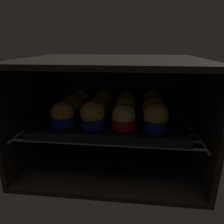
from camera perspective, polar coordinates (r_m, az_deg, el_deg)
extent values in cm
cube|color=black|center=(80.60, 0.08, -11.95)|extent=(59.00, 47.00, 1.50)
cube|color=black|center=(69.71, 0.09, 14.10)|extent=(59.00, 47.00, 1.50)
cube|color=black|center=(95.00, 1.60, 4.42)|extent=(59.00, 1.50, 34.00)
cube|color=black|center=(81.41, -20.47, 0.82)|extent=(1.50, 47.00, 34.00)
cube|color=black|center=(75.83, 22.22, -0.65)|extent=(1.50, 47.00, 34.00)
cylinder|color=#4C494C|center=(57.16, -2.04, -9.11)|extent=(54.00, 0.80, 0.80)
cylinder|color=#4C494C|center=(61.36, -1.39, -7.07)|extent=(54.00, 0.80, 0.80)
cylinder|color=#4C494C|center=(65.64, -0.83, -5.30)|extent=(54.00, 0.80, 0.80)
cylinder|color=#4C494C|center=(69.98, -0.35, -3.74)|extent=(54.00, 0.80, 0.80)
cylinder|color=#4C494C|center=(74.37, 0.08, -2.37)|extent=(54.00, 0.80, 0.80)
cylinder|color=#4C494C|center=(78.81, 0.46, -1.15)|extent=(54.00, 0.80, 0.80)
cylinder|color=#4C494C|center=(83.27, 0.80, -0.06)|extent=(54.00, 0.80, 0.80)
cylinder|color=#4C494C|center=(87.77, 1.10, 0.92)|extent=(54.00, 0.80, 0.80)
cylinder|color=#4C494C|center=(92.29, 1.38, 1.81)|extent=(54.00, 0.80, 0.80)
cylinder|color=#4C494C|center=(81.68, -19.11, -1.49)|extent=(0.80, 42.00, 0.80)
cylinder|color=#4C494C|center=(76.47, 20.65, -3.02)|extent=(0.80, 42.00, 0.80)
cube|color=black|center=(73.14, 0.00, -1.90)|extent=(46.52, 37.04, 1.20)
cube|color=black|center=(56.16, -2.07, -7.24)|extent=(46.52, 0.80, 1.00)
cube|color=black|center=(89.96, 1.29, 2.76)|extent=(46.52, 0.80, 1.00)
cube|color=black|center=(78.53, -16.82, -0.42)|extent=(0.80, 37.04, 1.00)
cube|color=black|center=(73.95, 17.90, -1.69)|extent=(0.80, 37.04, 1.00)
cylinder|color=#1928B7|center=(67.06, -13.39, -2.32)|extent=(7.15, 7.15, 3.25)
sphere|color=gold|center=(66.18, -13.56, -0.15)|extent=(7.30, 7.30, 7.30)
cylinder|color=#1928B7|center=(64.33, -5.33, -2.78)|extent=(7.15, 7.15, 3.25)
sphere|color=gold|center=(63.33, -5.41, -0.30)|extent=(7.61, 7.61, 7.61)
sphere|color=#1E6023|center=(61.42, -5.12, 1.61)|extent=(1.93, 1.93, 1.93)
cylinder|color=red|center=(63.30, 3.22, -3.09)|extent=(7.15, 7.15, 3.25)
sphere|color=#E0CC7A|center=(62.40, 3.26, -0.89)|extent=(7.26, 7.26, 7.26)
cylinder|color=#1928B7|center=(63.79, 11.91, -3.30)|extent=(7.15, 7.15, 3.25)
sphere|color=gold|center=(62.76, 12.08, -0.77)|extent=(7.61, 7.61, 7.61)
cylinder|color=#7A238C|center=(75.48, -10.88, 0.20)|extent=(7.15, 7.15, 3.25)
sphere|color=gold|center=(74.80, -10.98, 1.87)|extent=(7.68, 7.68, 7.68)
sphere|color=#19511E|center=(73.20, -11.68, 3.20)|extent=(2.14, 2.14, 2.14)
cylinder|color=#0C8C84|center=(72.97, -3.91, -0.14)|extent=(7.15, 7.15, 3.25)
sphere|color=gold|center=(72.28, -3.95, 1.57)|extent=(6.89, 6.89, 6.89)
sphere|color=#28702D|center=(72.03, -3.62, 3.46)|extent=(1.94, 1.94, 1.94)
cylinder|color=#1928B7|center=(71.77, 3.60, -0.45)|extent=(7.15, 7.15, 3.25)
sphere|color=#DBBC60|center=(70.88, 3.64, 1.77)|extent=(7.06, 7.06, 7.06)
sphere|color=#1E6023|center=(69.54, 4.03, 3.57)|extent=(2.11, 2.11, 2.11)
cylinder|color=red|center=(72.53, 11.30, -0.58)|extent=(7.15, 7.15, 3.25)
sphere|color=#E0CC7A|center=(71.76, 11.42, 1.33)|extent=(7.77, 7.77, 7.77)
sphere|color=#1E6023|center=(70.85, 11.69, 3.23)|extent=(1.91, 1.91, 1.91)
cylinder|color=#7A238C|center=(83.85, -8.71, 2.17)|extent=(7.15, 7.15, 3.25)
sphere|color=#E0CC7A|center=(83.11, -8.81, 4.03)|extent=(6.83, 6.83, 6.83)
cylinder|color=silver|center=(81.57, -2.44, 1.91)|extent=(7.15, 7.15, 3.25)
sphere|color=#DBBC60|center=(80.86, -2.47, 3.69)|extent=(7.04, 7.04, 7.04)
sphere|color=#1E6023|center=(79.94, -1.55, 5.45)|extent=(1.65, 1.65, 1.65)
cylinder|color=red|center=(81.45, 4.05, 1.85)|extent=(7.15, 7.15, 3.25)
sphere|color=#E0CC7A|center=(80.81, 4.09, 3.46)|extent=(7.14, 7.14, 7.14)
sphere|color=#1E6023|center=(81.69, 4.19, 5.55)|extent=(1.81, 1.81, 1.81)
cylinder|color=silver|center=(81.52, 10.98, 1.57)|extent=(7.15, 7.15, 3.25)
sphere|color=#E0CC7A|center=(80.74, 11.11, 3.54)|extent=(7.31, 7.31, 7.31)
sphere|color=#28702D|center=(79.27, 11.34, 4.79)|extent=(2.09, 2.09, 2.09)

